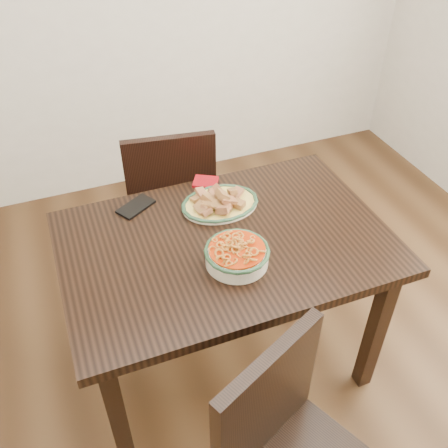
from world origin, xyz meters
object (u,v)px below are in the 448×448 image
object	(u,v)px
chair_far	(170,195)
noodle_bowl	(237,253)
dining_table	(226,258)
fish_plate	(220,197)
smartphone	(136,207)

from	to	relation	value
chair_far	noodle_bowl	size ratio (longest dim) A/B	3.81
dining_table	chair_far	world-z (taller)	chair_far
fish_plate	noodle_bowl	xyz separation A→B (m)	(-0.06, -0.33, -0.00)
smartphone	fish_plate	bearing A→B (deg)	-50.89
dining_table	noodle_bowl	bearing A→B (deg)	-93.94
fish_plate	noodle_bowl	world-z (taller)	fish_plate
fish_plate	smartphone	bearing A→B (deg)	160.41
dining_table	noodle_bowl	size ratio (longest dim) A/B	5.25
fish_plate	noodle_bowl	distance (m)	0.33
chair_far	smartphone	size ratio (longest dim) A/B	5.86
chair_far	fish_plate	size ratio (longest dim) A/B	2.86
dining_table	smartphone	world-z (taller)	smartphone
dining_table	chair_far	distance (m)	0.70
fish_plate	smartphone	world-z (taller)	fish_plate
noodle_bowl	smartphone	size ratio (longest dim) A/B	1.54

